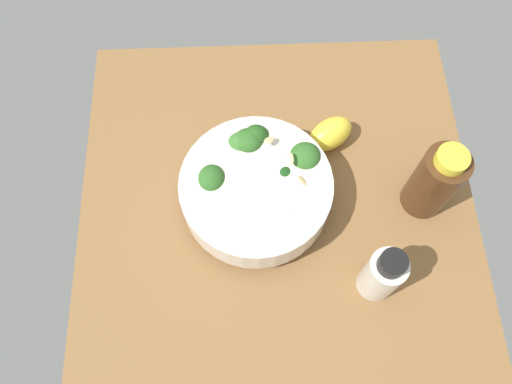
{
  "coord_description": "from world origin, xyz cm",
  "views": [
    {
      "loc": [
        28.74,
        -4.33,
        69.67
      ],
      "look_at": [
        0.13,
        -3.21,
        4.0
      ],
      "focal_mm": 35.45,
      "sensor_mm": 36.0,
      "label": 1
    }
  ],
  "objects_px": {
    "bottle_tall": "(383,274)",
    "bottle_short": "(435,181)",
    "lemon_wedge": "(330,134)",
    "bowl_of_broccoli": "(257,187)"
  },
  "relations": [
    {
      "from": "bottle_tall",
      "to": "bottle_short",
      "type": "height_order",
      "value": "bottle_short"
    },
    {
      "from": "lemon_wedge",
      "to": "bottle_tall",
      "type": "relative_size",
      "value": 0.63
    },
    {
      "from": "bowl_of_broccoli",
      "to": "lemon_wedge",
      "type": "bearing_deg",
      "value": 128.69
    },
    {
      "from": "bottle_tall",
      "to": "bowl_of_broccoli",
      "type": "bearing_deg",
      "value": -130.25
    },
    {
      "from": "bottle_short",
      "to": "bottle_tall",
      "type": "bearing_deg",
      "value": -35.0
    },
    {
      "from": "lemon_wedge",
      "to": "bottle_tall",
      "type": "xyz_separation_m",
      "value": [
        0.23,
        0.04,
        0.03
      ]
    },
    {
      "from": "bowl_of_broccoli",
      "to": "bottle_short",
      "type": "height_order",
      "value": "bottle_short"
    },
    {
      "from": "bowl_of_broccoli",
      "to": "lemon_wedge",
      "type": "height_order",
      "value": "bowl_of_broccoli"
    },
    {
      "from": "bowl_of_broccoli",
      "to": "bottle_short",
      "type": "bearing_deg",
      "value": 87.67
    },
    {
      "from": "bottle_tall",
      "to": "bottle_short",
      "type": "xyz_separation_m",
      "value": [
        -0.12,
        0.09,
        0.01
      ]
    }
  ]
}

